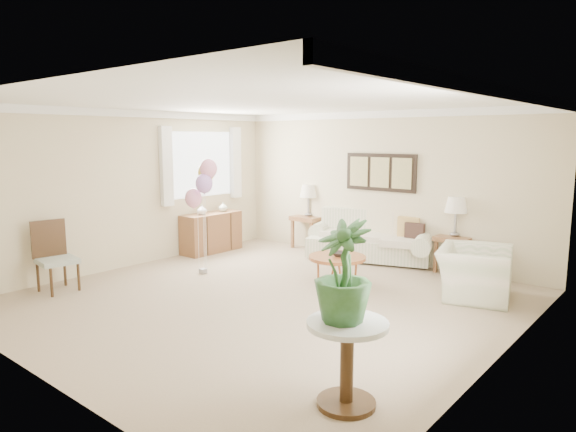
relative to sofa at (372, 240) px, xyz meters
The scene contains 18 objects.
ground_plane 2.93m from the sofa, 88.07° to the right, with size 6.00×6.00×0.00m, color tan.
room_shell 3.09m from the sofa, 90.24° to the right, with size 6.04×6.04×2.60m.
wall_art_triptych 1.21m from the sofa, 31.06° to the left, with size 1.35×0.06×0.65m.
sofa is the anchor object (origin of this frame).
end_table_left 1.48m from the sofa, behind, with size 0.58×0.52×0.63m.
end_table_right 1.48m from the sofa, ahead, with size 0.54×0.49×0.59m.
lamp_left 1.66m from the sofa, behind, with size 0.35×0.35×0.62m.
lamp_right 1.64m from the sofa, ahead, with size 0.36×0.36×0.63m.
coffee_table 1.75m from the sofa, 76.36° to the right, with size 0.84×0.84×0.43m.
decor_bowl 1.74m from the sofa, 75.37° to the right, with size 0.24×0.24×0.06m, color #292321.
armchair 2.42m from the sofa, 25.19° to the right, with size 1.05×0.92×0.68m, color silver.
side_table 5.16m from the sofa, 61.80° to the right, with size 0.66×0.66×0.71m.
potted_plant 5.21m from the sofa, 62.28° to the right, with size 0.46×0.46×0.81m, color #214B1C.
accent_chair 5.15m from the sofa, 119.02° to the right, with size 0.55×0.55×1.00m.
credenza 3.01m from the sofa, 152.18° to the right, with size 0.46×1.20×0.74m.
vase_white 3.15m from the sofa, 148.15° to the right, with size 0.18×0.18×0.19m, color silver.
vase_sage 2.91m from the sofa, 157.22° to the right, with size 0.17×0.17×0.18m, color #ACB59E.
balloon_cluster 3.18m from the sofa, 121.44° to the right, with size 0.50×0.46×1.83m.
Camera 1 is at (4.45, -4.93, 2.15)m, focal length 32.00 mm.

